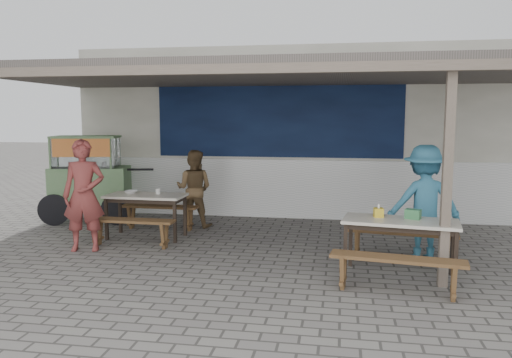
{
  "coord_description": "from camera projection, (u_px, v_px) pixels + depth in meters",
  "views": [
    {
      "loc": [
        1.09,
        -7.13,
        2.07
      ],
      "look_at": [
        -0.28,
        0.9,
        1.05
      ],
      "focal_mm": 35.0,
      "sensor_mm": 36.0,
      "label": 1
    }
  ],
  "objects": [
    {
      "name": "condiment_jar",
      "position": [
        158.0,
        191.0,
        8.56
      ],
      "size": [
        0.09,
        0.09,
        0.1
      ],
      "primitive_type": "cylinder",
      "color": "beige",
      "rests_on": "table_left"
    },
    {
      "name": "table_left",
      "position": [
        146.0,
        199.0,
        8.52
      ],
      "size": [
        1.34,
        0.66,
        0.75
      ],
      "rotation": [
        0.0,
        0.0,
        -0.01
      ],
      "color": "beige",
      "rests_on": "ground"
    },
    {
      "name": "vendor_cart",
      "position": [
        89.0,
        175.0,
        9.85
      ],
      "size": [
        2.02,
        1.15,
        1.7
      ],
      "rotation": [
        0.0,
        0.0,
        0.22
      ],
      "color": "#688B5C",
      "rests_on": "ground"
    },
    {
      "name": "warung_roof",
      "position": [
        274.0,
        76.0,
        7.95
      ],
      "size": [
        9.0,
        4.21,
        2.81
      ],
      "color": "#514A46",
      "rests_on": "ground"
    },
    {
      "name": "bench_right_wall",
      "position": [
        401.0,
        238.0,
        7.14
      ],
      "size": [
        1.57,
        0.5,
        0.45
      ],
      "rotation": [
        0.0,
        0.0,
        -0.15
      ],
      "color": "brown",
      "rests_on": "ground"
    },
    {
      "name": "donation_box",
      "position": [
        413.0,
        214.0,
        6.48
      ],
      "size": [
        0.22,
        0.19,
        0.13
      ],
      "primitive_type": "cube",
      "rotation": [
        0.0,
        0.0,
        -0.41
      ],
      "color": "#306C3E",
      "rests_on": "table_right"
    },
    {
      "name": "patron_wall_side",
      "position": [
        194.0,
        189.0,
        9.38
      ],
      "size": [
        0.73,
        0.59,
        1.45
      ],
      "primitive_type": "imported",
      "rotation": [
        0.0,
        0.0,
        3.09
      ],
      "color": "brown",
      "rests_on": "ground"
    },
    {
      "name": "bench_left_street",
      "position": [
        131.0,
        226.0,
        7.94
      ],
      "size": [
        1.44,
        0.3,
        0.45
      ],
      "rotation": [
        0.0,
        0.0,
        -0.01
      ],
      "color": "brown",
      "rests_on": "ground"
    },
    {
      "name": "bench_right_street",
      "position": [
        397.0,
        266.0,
        5.8
      ],
      "size": [
        1.57,
        0.5,
        0.45
      ],
      "rotation": [
        0.0,
        0.0,
        -0.15
      ],
      "color": "brown",
      "rests_on": "ground"
    },
    {
      "name": "condiment_bowl",
      "position": [
        131.0,
        192.0,
        8.62
      ],
      "size": [
        0.23,
        0.23,
        0.05
      ],
      "primitive_type": "imported",
      "rotation": [
        0.0,
        0.0,
        0.06
      ],
      "color": "white",
      "rests_on": "table_left"
    },
    {
      "name": "tissue_box",
      "position": [
        379.0,
        213.0,
        6.6
      ],
      "size": [
        0.13,
        0.13,
        0.12
      ],
      "primitive_type": "cube",
      "rotation": [
        0.0,
        0.0,
        0.12
      ],
      "color": "gold",
      "rests_on": "table_right"
    },
    {
      "name": "table_right",
      "position": [
        400.0,
        226.0,
        6.43
      ],
      "size": [
        1.52,
        0.84,
        0.75
      ],
      "rotation": [
        0.0,
        0.0,
        -0.15
      ],
      "color": "beige",
      "rests_on": "ground"
    },
    {
      "name": "patron_street_side",
      "position": [
        84.0,
        195.0,
        7.69
      ],
      "size": [
        0.72,
        0.57,
        1.73
      ],
      "primitive_type": "imported",
      "rotation": [
        0.0,
        0.0,
        0.27
      ],
      "color": "brown",
      "rests_on": "ground"
    },
    {
      "name": "patron_right_table",
      "position": [
        424.0,
        203.0,
        7.21
      ],
      "size": [
        1.16,
        0.78,
        1.67
      ],
      "primitive_type": "imported",
      "rotation": [
        0.0,
        0.0,
        3.3
      ],
      "color": "teal",
      "rests_on": "ground"
    },
    {
      "name": "back_wall",
      "position": [
        290.0,
        133.0,
        10.7
      ],
      "size": [
        9.0,
        1.28,
        3.5
      ],
      "color": "silver",
      "rests_on": "ground"
    },
    {
      "name": "ground",
      "position": [
        264.0,
        257.0,
        7.41
      ],
      "size": [
        60.0,
        60.0,
        0.0
      ],
      "primitive_type": "plane",
      "color": "slate",
      "rests_on": "ground"
    },
    {
      "name": "bench_left_wall",
      "position": [
        160.0,
        211.0,
        9.18
      ],
      "size": [
        1.44,
        0.3,
        0.45
      ],
      "rotation": [
        0.0,
        0.0,
        -0.01
      ],
      "color": "brown",
      "rests_on": "ground"
    }
  ]
}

